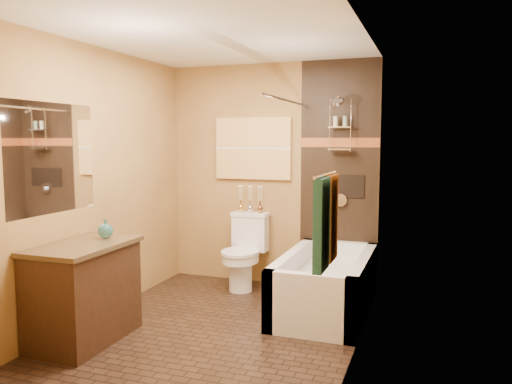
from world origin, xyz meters
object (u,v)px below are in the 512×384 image
at_px(vanity, 84,292).
at_px(toilet, 245,251).
at_px(sunset_painting, 253,149).
at_px(bathtub, 326,289).

bearing_deg(vanity, toilet, 67.99).
height_order(sunset_painting, vanity, sunset_painting).
distance_m(sunset_painting, vanity, 2.49).
xyz_separation_m(sunset_painting, vanity, (-0.71, -2.09, -1.14)).
xyz_separation_m(bathtub, toilet, (-1.01, 0.45, 0.20)).
relative_size(sunset_painting, toilet, 1.09).
bearing_deg(bathtub, vanity, -141.61).
bearing_deg(toilet, bathtub, -23.99).
height_order(bathtub, toilet, toilet).
bearing_deg(vanity, bathtub, 37.77).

